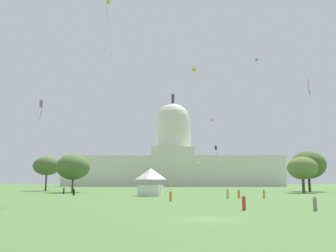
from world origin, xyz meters
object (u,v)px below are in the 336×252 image
person_orange_front_right (171,196)px  kite_orange_mid (222,139)px  event_tent (151,181)px  person_orange_lawn_far_left (264,195)px  kite_violet_low (41,105)px  person_navy_near_tree_east (64,191)px  person_grey_aisle_center (315,204)px  tree_west_far (47,166)px  person_red_mid_right (244,203)px  kite_green_low (199,163)px  kite_black_low (216,148)px  capitol_building (173,162)px  tree_east_near (302,168)px  kite_white_mid (297,124)px  kite_magenta_high (112,55)px  person_black_front_center (74,192)px  kite_yellow_low (189,166)px  kite_gold_high (194,70)px  kite_red_mid (308,84)px  kite_turquoise_high (257,60)px  person_orange_near_tent (239,194)px  person_tan_back_right (228,194)px  kite_pink_mid (212,120)px  tree_east_far (308,165)px  tree_west_mid (73,167)px  kite_lime_mid (108,3)px

person_orange_front_right → kite_orange_mid: 137.45m
event_tent → person_orange_lawn_far_left: event_tent is taller
kite_orange_mid → kite_violet_low: bearing=-131.5°
person_navy_near_tree_east → person_grey_aisle_center: bearing=-27.6°
tree_west_far → person_red_mid_right: tree_west_far is taller
kite_green_low → kite_black_low: kite_black_low is taller
capitol_building → tree_west_far: capitol_building is taller
tree_east_near → kite_white_mid: (4.34, 13.66, 14.35)m
kite_orange_mid → kite_magenta_high: 76.40m
capitol_building → kite_green_low: 33.60m
person_black_front_center → person_orange_front_right: 31.23m
person_orange_front_right → kite_yellow_low: 142.77m
tree_west_far → event_tent: bearing=-47.0°
kite_gold_high → kite_violet_low: kite_gold_high is taller
tree_west_far → kite_red_mid: size_ratio=3.96×
kite_turquoise_high → kite_violet_low: (-55.64, -77.79, -35.82)m
person_grey_aisle_center → kite_yellow_low: bearing=163.4°
event_tent → person_orange_lawn_far_left: bearing=-22.1°
person_black_front_center → person_orange_near_tent: 36.18m
kite_yellow_low → kite_red_mid: bearing=-118.5°
person_tan_back_right → kite_green_low: size_ratio=0.92×
kite_pink_mid → kite_gold_high: size_ratio=1.13×
event_tent → person_grey_aisle_center: 42.56m
person_orange_lawn_far_left → tree_east_far: bearing=-45.6°
tree_east_far → person_orange_near_tent: bearing=-125.0°
tree_east_far → person_orange_near_tent: tree_east_far is taller
tree_west_mid → person_tan_back_right: size_ratio=5.89×
person_orange_near_tent → kite_turquoise_high: kite_turquoise_high is taller
person_black_front_center → person_tan_back_right: bearing=-13.3°
tree_west_far → person_orange_lawn_far_left: (57.66, -51.50, -7.40)m
tree_west_far → person_red_mid_right: size_ratio=6.84×
kite_turquoise_high → kite_lime_mid: (-45.05, -78.01, -17.82)m
kite_green_low → kite_black_low: (1.47, -64.04, 2.19)m
capitol_building → kite_violet_low: 166.52m
person_orange_front_right → kite_lime_mid: bearing=151.8°
person_orange_near_tent → kite_white_mid: kite_white_mid is taller
person_tan_back_right → capitol_building: bearing=80.1°
event_tent → person_black_front_center: bearing=179.4°
kite_pink_mid → kite_black_low: 33.17m
kite_black_low → kite_white_mid: 30.38m
person_grey_aisle_center → kite_pink_mid: bearing=159.8°
person_orange_near_tent → person_tan_back_right: 3.11m
tree_east_near → person_orange_near_tent: (-22.79, -29.22, -5.86)m
kite_orange_mid → kite_yellow_low: bearing=129.6°
person_orange_lawn_far_left → kite_turquoise_high: bearing=-29.8°
person_orange_near_tent → person_grey_aisle_center: bearing=-45.4°
kite_lime_mid → kite_green_low: bearing=153.6°
person_orange_lawn_far_left → kite_black_low: (-0.28, 63.57, 14.28)m
capitol_building → kite_yellow_low: bearing=-68.9°
capitol_building → person_orange_lawn_far_left: capitol_building is taller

